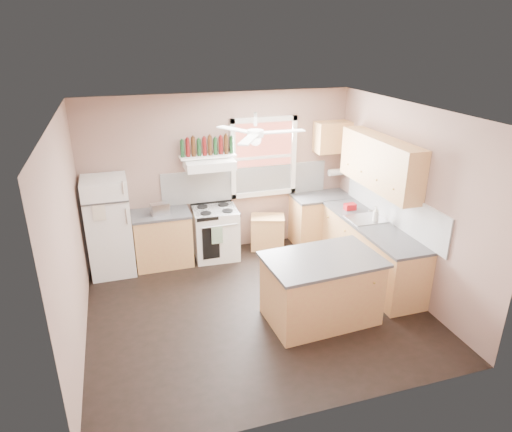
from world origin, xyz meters
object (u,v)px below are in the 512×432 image
object	(u,v)px
stove	(216,233)
cart	(267,233)
toaster	(160,209)
island	(321,290)
refrigerator	(109,226)

from	to	relation	value
stove	cart	distance (m)	0.95
toaster	stove	bearing A→B (deg)	-4.46
stove	island	world-z (taller)	same
refrigerator	cart	bearing A→B (deg)	1.60
stove	cart	xyz separation A→B (m)	(0.94, 0.05, -0.14)
refrigerator	island	bearing A→B (deg)	-39.78
stove	cart	bearing A→B (deg)	5.72
refrigerator	toaster	distance (m)	0.82
stove	island	distance (m)	2.38
cart	island	size ratio (longest dim) A/B	0.41
refrigerator	island	world-z (taller)	refrigerator
refrigerator	stove	xyz separation A→B (m)	(1.68, 0.04, -0.35)
stove	toaster	bearing A→B (deg)	-173.40
toaster	stove	size ratio (longest dim) A/B	0.33
refrigerator	toaster	world-z (taller)	refrigerator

